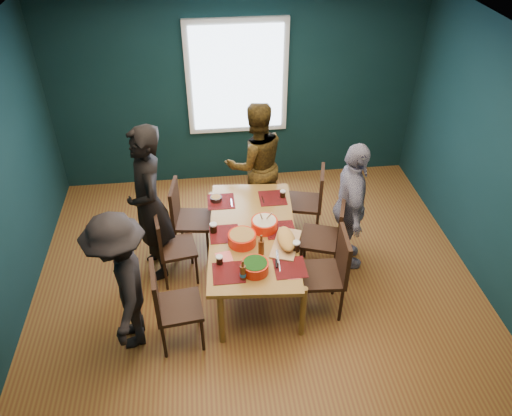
{
  "coord_description": "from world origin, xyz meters",
  "views": [
    {
      "loc": [
        -0.49,
        -3.83,
        4.09
      ],
      "look_at": [
        -0.0,
        0.3,
        1.0
      ],
      "focal_mm": 35.0,
      "sensor_mm": 36.0,
      "label": 1
    }
  ],
  "objects_px": {
    "person_near_left": "(122,283)",
    "bowl_dumpling": "(264,224)",
    "chair_right_near": "(331,268)",
    "cutting_board": "(286,240)",
    "dining_table": "(253,237)",
    "chair_right_far": "(312,197)",
    "bowl_herbs": "(255,267)",
    "person_far_left": "(149,205)",
    "chair_right_mid": "(330,233)",
    "person_back": "(256,164)",
    "person_right": "(351,208)",
    "chair_left_mid": "(169,243)",
    "chair_left_far": "(185,214)",
    "chair_left_near": "(168,302)"
  },
  "relations": [
    {
      "from": "chair_right_near",
      "to": "person_right",
      "type": "distance_m",
      "value": 0.82
    },
    {
      "from": "chair_right_far",
      "to": "bowl_herbs",
      "type": "xyz_separation_m",
      "value": [
        -0.87,
        -1.38,
        0.22
      ]
    },
    {
      "from": "dining_table",
      "to": "chair_right_near",
      "type": "height_order",
      "value": "chair_right_near"
    },
    {
      "from": "dining_table",
      "to": "bowl_dumpling",
      "type": "bearing_deg",
      "value": 22.58
    },
    {
      "from": "chair_right_far",
      "to": "person_back",
      "type": "bearing_deg",
      "value": 161.43
    },
    {
      "from": "chair_right_far",
      "to": "bowl_dumpling",
      "type": "height_order",
      "value": "bowl_dumpling"
    },
    {
      "from": "chair_left_mid",
      "to": "bowl_herbs",
      "type": "bearing_deg",
      "value": -49.58
    },
    {
      "from": "chair_right_mid",
      "to": "person_far_left",
      "type": "xyz_separation_m",
      "value": [
        -1.95,
        0.28,
        0.36
      ]
    },
    {
      "from": "chair_left_mid",
      "to": "chair_right_far",
      "type": "bearing_deg",
      "value": 10.94
    },
    {
      "from": "chair_left_near",
      "to": "chair_right_mid",
      "type": "relative_size",
      "value": 0.98
    },
    {
      "from": "dining_table",
      "to": "person_back",
      "type": "relative_size",
      "value": 1.17
    },
    {
      "from": "chair_left_mid",
      "to": "chair_left_near",
      "type": "xyz_separation_m",
      "value": [
        0.02,
        -0.91,
        0.04
      ]
    },
    {
      "from": "person_near_left",
      "to": "bowl_dumpling",
      "type": "height_order",
      "value": "person_near_left"
    },
    {
      "from": "bowl_dumpling",
      "to": "chair_right_near",
      "type": "bearing_deg",
      "value": -42.42
    },
    {
      "from": "dining_table",
      "to": "chair_right_mid",
      "type": "bearing_deg",
      "value": 7.15
    },
    {
      "from": "dining_table",
      "to": "person_right",
      "type": "height_order",
      "value": "person_right"
    },
    {
      "from": "chair_left_far",
      "to": "person_back",
      "type": "distance_m",
      "value": 1.12
    },
    {
      "from": "person_near_left",
      "to": "bowl_herbs",
      "type": "bearing_deg",
      "value": 88.04
    },
    {
      "from": "person_far_left",
      "to": "person_right",
      "type": "bearing_deg",
      "value": 72.97
    },
    {
      "from": "chair_right_far",
      "to": "cutting_board",
      "type": "relative_size",
      "value": 1.45
    },
    {
      "from": "bowl_herbs",
      "to": "chair_left_near",
      "type": "bearing_deg",
      "value": -168.52
    },
    {
      "from": "chair_right_near",
      "to": "cutting_board",
      "type": "xyz_separation_m",
      "value": [
        -0.43,
        0.27,
        0.18
      ]
    },
    {
      "from": "chair_right_far",
      "to": "person_back",
      "type": "distance_m",
      "value": 0.82
    },
    {
      "from": "chair_left_mid",
      "to": "cutting_board",
      "type": "xyz_separation_m",
      "value": [
        1.23,
        -0.38,
        0.24
      ]
    },
    {
      "from": "person_back",
      "to": "cutting_board",
      "type": "bearing_deg",
      "value": 84.0
    },
    {
      "from": "chair_right_near",
      "to": "person_right",
      "type": "relative_size",
      "value": 0.63
    },
    {
      "from": "bowl_dumpling",
      "to": "cutting_board",
      "type": "distance_m",
      "value": 0.35
    },
    {
      "from": "chair_left_near",
      "to": "cutting_board",
      "type": "distance_m",
      "value": 1.34
    },
    {
      "from": "chair_left_mid",
      "to": "chair_right_near",
      "type": "distance_m",
      "value": 1.79
    },
    {
      "from": "chair_left_mid",
      "to": "person_right",
      "type": "height_order",
      "value": "person_right"
    },
    {
      "from": "chair_right_mid",
      "to": "chair_left_far",
      "type": "bearing_deg",
      "value": 179.61
    },
    {
      "from": "chair_right_mid",
      "to": "bowl_dumpling",
      "type": "xyz_separation_m",
      "value": [
        -0.74,
        0.01,
        0.19
      ]
    },
    {
      "from": "bowl_dumpling",
      "to": "chair_right_far",
      "type": "bearing_deg",
      "value": 46.62
    },
    {
      "from": "chair_right_mid",
      "to": "person_far_left",
      "type": "bearing_deg",
      "value": -168.95
    },
    {
      "from": "chair_left_far",
      "to": "chair_right_near",
      "type": "relative_size",
      "value": 0.96
    },
    {
      "from": "dining_table",
      "to": "person_back",
      "type": "xyz_separation_m",
      "value": [
        0.17,
        1.2,
        0.18
      ]
    },
    {
      "from": "person_far_left",
      "to": "chair_left_far",
      "type": "bearing_deg",
      "value": 116.43
    },
    {
      "from": "bowl_dumpling",
      "to": "bowl_herbs",
      "type": "relative_size",
      "value": 1.07
    },
    {
      "from": "person_far_left",
      "to": "chair_right_mid",
      "type": "bearing_deg",
      "value": 68.29
    },
    {
      "from": "chair_right_mid",
      "to": "bowl_herbs",
      "type": "distance_m",
      "value": 1.13
    },
    {
      "from": "person_right",
      "to": "chair_left_mid",
      "type": "bearing_deg",
      "value": 98.19
    },
    {
      "from": "dining_table",
      "to": "cutting_board",
      "type": "xyz_separation_m",
      "value": [
        0.32,
        -0.25,
        0.13
      ]
    },
    {
      "from": "chair_left_near",
      "to": "chair_right_mid",
      "type": "xyz_separation_m",
      "value": [
        1.76,
        0.81,
        0.01
      ]
    },
    {
      "from": "chair_left_far",
      "to": "chair_left_near",
      "type": "bearing_deg",
      "value": -88.4
    },
    {
      "from": "chair_right_far",
      "to": "chair_left_mid",
      "type": "bearing_deg",
      "value": -145.0
    },
    {
      "from": "chair_right_far",
      "to": "person_far_left",
      "type": "xyz_separation_m",
      "value": [
        -1.91,
        -0.46,
        0.38
      ]
    },
    {
      "from": "dining_table",
      "to": "person_far_left",
      "type": "bearing_deg",
      "value": 168.63
    },
    {
      "from": "bowl_dumpling",
      "to": "cutting_board",
      "type": "relative_size",
      "value": 0.45
    },
    {
      "from": "chair_left_mid",
      "to": "person_right",
      "type": "relative_size",
      "value": 0.57
    },
    {
      "from": "person_right",
      "to": "cutting_board",
      "type": "height_order",
      "value": "person_right"
    }
  ]
}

